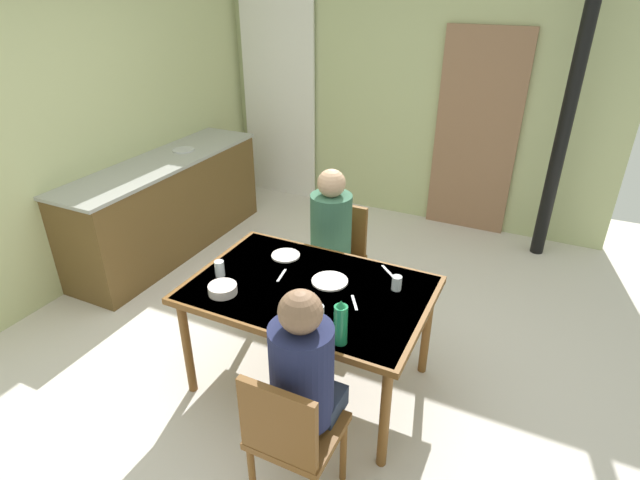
{
  "coord_description": "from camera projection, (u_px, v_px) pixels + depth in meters",
  "views": [
    {
      "loc": [
        1.53,
        -2.5,
        2.41
      ],
      "look_at": [
        0.36,
        -0.08,
        0.98
      ],
      "focal_mm": 28.37,
      "sensor_mm": 36.0,
      "label": 1
    }
  ],
  "objects": [
    {
      "name": "curtain_panel",
      "position": [
        279.0,
        93.0,
        5.72
      ],
      "size": [
        0.9,
        0.03,
        2.41
      ],
      "primitive_type": "cube",
      "color": "white",
      "rests_on": "ground_plane"
    },
    {
      "name": "person_near_diner",
      "position": [
        303.0,
        370.0,
        2.34
      ],
      "size": [
        0.3,
        0.37,
        0.77
      ],
      "color": "#242D42",
      "rests_on": "ground_plane"
    },
    {
      "name": "cutlery_fork_near",
      "position": [
        282.0,
        275.0,
        3.15
      ],
      "size": [
        0.04,
        0.15,
        0.0
      ],
      "primitive_type": "cube",
      "rotation": [
        0.0,
        0.0,
        1.74
      ],
      "color": "silver",
      "rests_on": "dining_table"
    },
    {
      "name": "dinner_plate_near_right",
      "position": [
        286.0,
        255.0,
        3.37
      ],
      "size": [
        0.19,
        0.19,
        0.01
      ],
      "primitive_type": "cylinder",
      "color": "white",
      "rests_on": "dining_table"
    },
    {
      "name": "stove_pipe_column",
      "position": [
        570.0,
        104.0,
        4.27
      ],
      "size": [
        0.12,
        0.12,
        2.86
      ],
      "primitive_type": "cylinder",
      "color": "black",
      "rests_on": "ground_plane"
    },
    {
      "name": "cutlery_knife_far",
      "position": [
        388.0,
        271.0,
        3.2
      ],
      "size": [
        0.12,
        0.12,
        0.0
      ],
      "primitive_type": "cube",
      "rotation": [
        0.0,
        0.0,
        2.38
      ],
      "color": "silver",
      "rests_on": "dining_table"
    },
    {
      "name": "wall_back",
      "position": [
        405.0,
        81.0,
        5.14
      ],
      "size": [
        4.26,
        0.1,
        2.86
      ],
      "primitive_type": "cube",
      "color": "#B4BD84",
      "rests_on": "ground_plane"
    },
    {
      "name": "person_far_diner",
      "position": [
        330.0,
        228.0,
        3.64
      ],
      "size": [
        0.3,
        0.37,
        0.77
      ],
      "rotation": [
        0.0,
        0.0,
        3.14
      ],
      "color": "#2F6D4E",
      "rests_on": "ground_plane"
    },
    {
      "name": "door_wooden",
      "position": [
        476.0,
        134.0,
        4.98
      ],
      "size": [
        0.8,
        0.05,
        2.0
      ],
      "primitive_type": "cube",
      "color": "#8D6548",
      "rests_on": "ground_plane"
    },
    {
      "name": "drinking_glass_by_near_diner",
      "position": [
        397.0,
        283.0,
        3.0
      ],
      "size": [
        0.06,
        0.06,
        0.09
      ],
      "primitive_type": "cylinder",
      "color": "silver",
      "rests_on": "dining_table"
    },
    {
      "name": "wall_left",
      "position": [
        108.0,
        101.0,
        4.34
      ],
      "size": [
        0.1,
        3.98,
        2.86
      ],
      "primitive_type": "cube",
      "color": "#B8BE84",
      "rests_on": "ground_plane"
    },
    {
      "name": "chair_near_diner",
      "position": [
        291.0,
        434.0,
        2.36
      ],
      "size": [
        0.4,
        0.4,
        0.87
      ],
      "color": "brown",
      "rests_on": "ground_plane"
    },
    {
      "name": "water_bottle_green_near",
      "position": [
        341.0,
        323.0,
        2.53
      ],
      "size": [
        0.07,
        0.07,
        0.26
      ],
      "color": "#1C7A46",
      "rests_on": "dining_table"
    },
    {
      "name": "dinner_plate_near_left",
      "position": [
        330.0,
        281.0,
        3.09
      ],
      "size": [
        0.22,
        0.22,
        0.01
      ],
      "primitive_type": "cylinder",
      "color": "white",
      "rests_on": "dining_table"
    },
    {
      "name": "serving_bowl_center",
      "position": [
        223.0,
        289.0,
        2.97
      ],
      "size": [
        0.17,
        0.17,
        0.05
      ],
      "primitive_type": "cylinder",
      "color": "#F2DED3",
      "rests_on": "dining_table"
    },
    {
      "name": "kitchen_counter",
      "position": [
        167.0,
        205.0,
        4.81
      ],
      "size": [
        0.61,
        2.18,
        0.91
      ],
      "color": "brown",
      "rests_on": "ground_plane"
    },
    {
      "name": "drinking_glass_spare_center",
      "position": [
        220.0,
        269.0,
        3.13
      ],
      "size": [
        0.06,
        0.06,
        0.1
      ],
      "primitive_type": "cylinder",
      "color": "silver",
      "rests_on": "dining_table"
    },
    {
      "name": "cutlery_knife_near",
      "position": [
        354.0,
        303.0,
        2.89
      ],
      "size": [
        0.09,
        0.14,
        0.0
      ],
      "primitive_type": "cube",
      "rotation": [
        0.0,
        0.0,
        2.13
      ],
      "color": "silver",
      "rests_on": "dining_table"
    },
    {
      "name": "ground_plane",
      "position": [
        281.0,
        344.0,
        3.7
      ],
      "size": [
        6.89,
        6.89,
        0.0
      ],
      "primitive_type": "plane",
      "color": "beige"
    },
    {
      "name": "dining_table",
      "position": [
        309.0,
        296.0,
        3.07
      ],
      "size": [
        1.44,
        0.96,
        0.73
      ],
      "color": "brown",
      "rests_on": "ground_plane"
    },
    {
      "name": "chair_far_diner",
      "position": [
        337.0,
        254.0,
        3.88
      ],
      "size": [
        0.4,
        0.4,
        0.87
      ],
      "rotation": [
        0.0,
        0.0,
        3.14
      ],
      "color": "brown",
      "rests_on": "ground_plane"
    },
    {
      "name": "drinking_glass_by_far_diner",
      "position": [
        319.0,
        313.0,
        2.73
      ],
      "size": [
        0.06,
        0.06,
        0.09
      ],
      "primitive_type": "cylinder",
      "color": "silver",
      "rests_on": "dining_table"
    }
  ]
}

